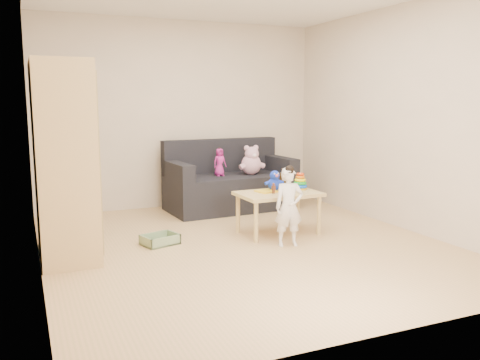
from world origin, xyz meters
name	(u,v)px	position (x,y,z in m)	size (l,w,h in m)	color
room	(245,120)	(0.00, 0.00, 1.30)	(4.50, 4.50, 4.50)	tan
wardrobe	(64,161)	(-1.73, 0.35, 0.93)	(0.52, 1.03, 1.86)	#EABB80
sofa	(231,192)	(0.54, 1.70, 0.24)	(1.72, 0.86, 0.48)	black
play_table	(278,213)	(0.53, 0.28, 0.24)	(0.91, 0.57, 0.48)	#EAD380
storage_bin	(160,239)	(-0.81, 0.37, 0.05)	(0.36, 0.27, 0.11)	gray
toddler	(289,208)	(0.41, -0.20, 0.40)	(0.30, 0.20, 0.80)	white
pink_bear	(251,162)	(0.82, 1.64, 0.65)	(0.30, 0.26, 0.34)	#E1A5C1
doll	(220,163)	(0.36, 1.67, 0.67)	(0.19, 0.13, 0.37)	#C2248F
ring_stacker	(300,183)	(0.85, 0.35, 0.55)	(0.17, 0.17, 0.19)	#D1A00B
brown_bottle	(283,180)	(0.69, 0.46, 0.58)	(0.08, 0.08, 0.24)	black
blue_plush	(274,180)	(0.55, 0.41, 0.59)	(0.19, 0.15, 0.23)	blue
wooden_figure	(274,188)	(0.44, 0.22, 0.54)	(0.05, 0.04, 0.12)	brown
yellow_book	(266,191)	(0.42, 0.35, 0.48)	(0.20, 0.20, 0.02)	yellow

